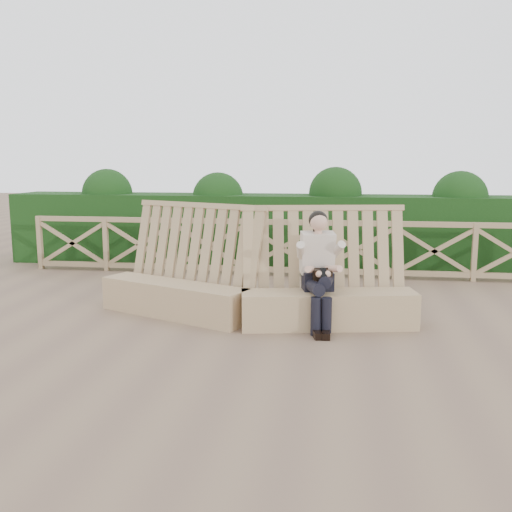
# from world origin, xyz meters

# --- Properties ---
(ground) EXTENTS (60.00, 60.00, 0.00)m
(ground) POSITION_xyz_m (0.00, 0.00, 0.00)
(ground) COLOR brown
(ground) RESTS_ON ground
(bench) EXTENTS (4.57, 1.64, 1.62)m
(bench) POSITION_xyz_m (-0.11, 0.34, 0.41)
(bench) COLOR #9D815A
(bench) RESTS_ON ground
(woman) EXTENTS (0.53, 0.99, 1.56)m
(woman) POSITION_xyz_m (0.84, 0.14, 0.83)
(woman) COLOR black
(woman) RESTS_ON ground
(guardrail) EXTENTS (10.10, 0.09, 1.10)m
(guardrail) POSITION_xyz_m (0.00, 3.50, 0.55)
(guardrail) COLOR #84694C
(guardrail) RESTS_ON ground
(hedge) EXTENTS (12.00, 1.20, 1.50)m
(hedge) POSITION_xyz_m (0.00, 4.70, 0.75)
(hedge) COLOR black
(hedge) RESTS_ON ground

